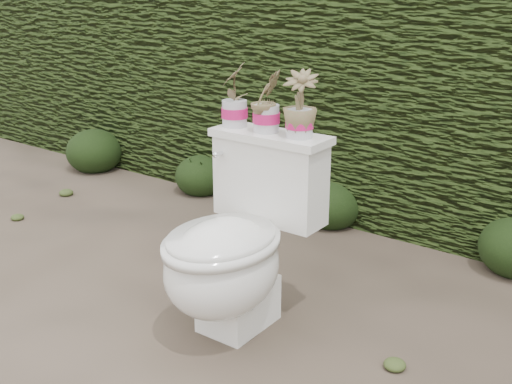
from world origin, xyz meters
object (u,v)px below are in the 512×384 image
Objects in this scene: toilet at (235,248)px; potted_plant_left at (234,96)px; potted_plant_center at (266,103)px; potted_plant_right at (300,106)px.

toilet is 0.62m from potted_plant_left.
potted_plant_center is (0.16, 0.00, -0.01)m from potted_plant_left.
potted_plant_left is 0.32m from potted_plant_right.
potted_plant_left is at bearing 158.62° from potted_plant_right.
toilet is 0.59m from potted_plant_center.
potted_plant_right is at bearing 66.79° from potted_plant_left.
potted_plant_left is 1.03× the size of potted_plant_right.
potted_plant_center is at bearing 66.79° from potted_plant_left.
toilet is at bearing -141.24° from potted_plant_right.
potted_plant_right reaches higher than potted_plant_center.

